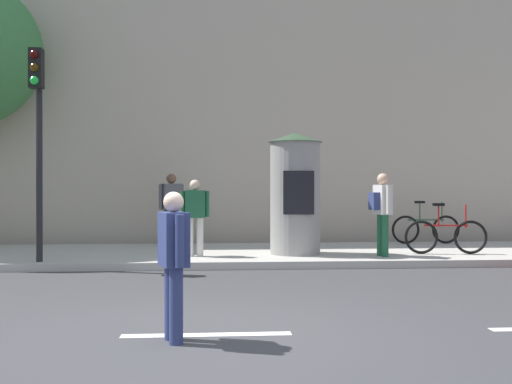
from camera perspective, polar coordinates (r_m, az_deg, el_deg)
The scene contains 12 objects.
ground_plane at distance 6.47m, azimuth -4.76°, elevation -13.52°, with size 80.00×80.00×0.00m, color #38383A.
sidewalk_curb at distance 13.36m, azimuth -4.41°, elevation -6.02°, with size 36.00×4.00×0.15m, color #B2ADA3.
lane_markings at distance 6.47m, azimuth -4.76°, elevation -13.48°, with size 25.80×0.16×0.01m.
building_backdrop at distance 18.60m, azimuth -4.33°, elevation 10.89°, with size 36.00×5.00×9.93m, color #B7A893.
traffic_light at distance 12.06m, azimuth -20.23°, elevation 6.65°, with size 0.24×0.45×4.04m.
poster_column at distance 12.75m, azimuth 3.77°, elevation -0.05°, with size 1.18×1.18×2.60m.
pedestrian_in_light_jacket at distance 6.08m, azimuth -7.91°, elevation -6.03°, with size 0.35×0.56×1.52m.
pedestrian_near_pole at distance 14.58m, azimuth -8.16°, elevation -1.00°, with size 0.58×0.52×1.77m.
pedestrian_in_red_top at distance 12.55m, azimuth 11.98°, elevation -1.37°, with size 0.43×0.64×1.72m.
pedestrian_in_dark_shirt at distance 12.36m, azimuth -5.88°, elevation -1.82°, with size 0.59×0.40×1.58m.
bicycle_leaning at distance 15.72m, azimuth 15.98°, elevation -3.38°, with size 1.77×0.10×1.09m.
bicycle_upright at distance 13.39m, azimuth 17.75°, elevation -4.02°, with size 1.77×0.23×1.09m.
Camera 1 is at (0.07, -6.28, 1.54)m, focal length 41.69 mm.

